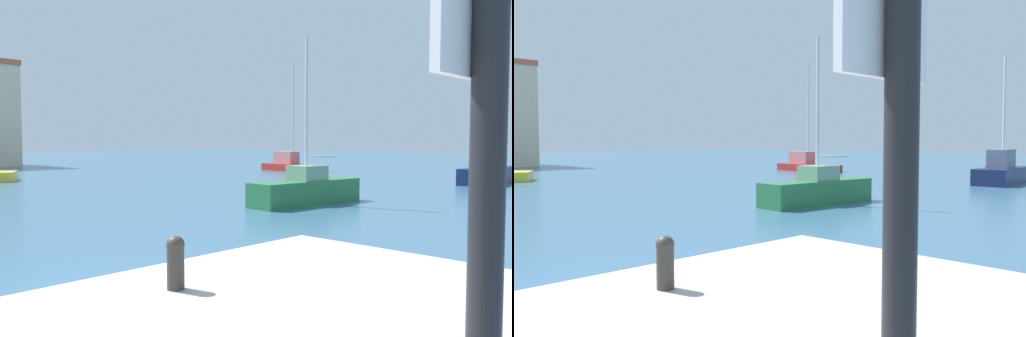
{
  "view_description": "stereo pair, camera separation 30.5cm",
  "coord_description": "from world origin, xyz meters",
  "views": [
    {
      "loc": [
        -3.8,
        -6.17,
        2.47
      ],
      "look_at": [
        18.0,
        15.15,
        0.81
      ],
      "focal_mm": 36.59,
      "sensor_mm": 36.0,
      "label": 1
    },
    {
      "loc": [
        -3.59,
        -6.39,
        2.47
      ],
      "look_at": [
        18.0,
        15.15,
        0.81
      ],
      "focal_mm": 36.59,
      "sensor_mm": 36.0,
      "label": 2
    }
  ],
  "objects": [
    {
      "name": "water",
      "position": [
        15.0,
        20.0,
        0.0
      ],
      "size": [
        160.0,
        160.0,
        0.0
      ],
      "primitive_type": "plane",
      "color": "#38607F",
      "rests_on": "ground"
    },
    {
      "name": "sailboat_green_distant_north",
      "position": [
        11.91,
        6.48,
        0.58
      ],
      "size": [
        5.18,
        1.57,
        6.42
      ],
      "color": "#28703D",
      "rests_on": "water"
    },
    {
      "name": "sailboat_navy_behind_lamppost",
      "position": [
        26.92,
        5.22,
        0.67
      ],
      "size": [
        6.23,
        2.53,
        7.25
      ],
      "color": "#19234C",
      "rests_on": "water"
    },
    {
      "name": "mooring_bollard",
      "position": [
        -0.6,
        -1.88,
        1.24
      ],
      "size": [
        0.19,
        0.19,
        0.56
      ],
      "color": "#38332D",
      "rests_on": "pier_quay"
    },
    {
      "name": "sailboat_red_far_right",
      "position": [
        27.99,
        20.99,
        0.56
      ],
      "size": [
        2.33,
        6.13,
        8.56
      ],
      "color": "#B22823",
      "rests_on": "water"
    }
  ]
}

